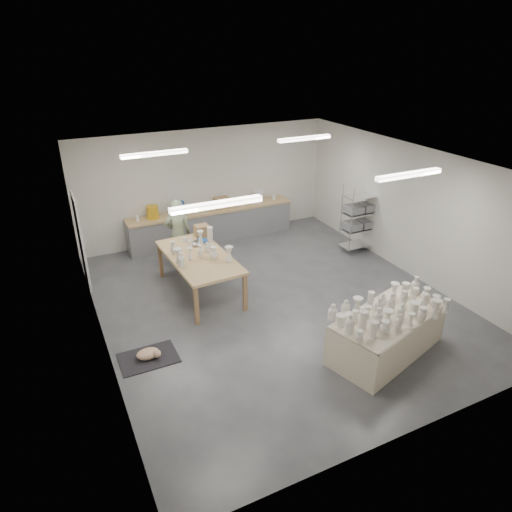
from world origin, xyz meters
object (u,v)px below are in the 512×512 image
work_table (199,254)px  red_stool (177,250)px  drying_table (387,331)px  potter (178,234)px

work_table → red_stool: size_ratio=5.55×
drying_table → work_table: size_ratio=0.98×
potter → red_stool: size_ratio=3.90×
red_stool → work_table: bearing=-87.8°
drying_table → potter: bearing=98.1°
drying_table → potter: potter is taller
work_table → red_stool: work_table is taller
drying_table → potter: (-2.26, 4.89, 0.42)m
drying_table → work_table: bearing=105.1°
potter → red_stool: potter is taller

